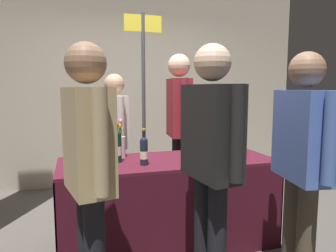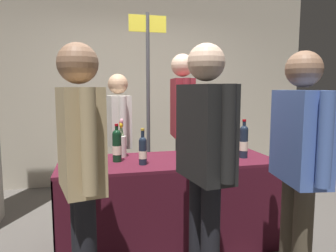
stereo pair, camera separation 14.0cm
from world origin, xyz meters
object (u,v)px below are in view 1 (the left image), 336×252
tasting_table (168,186)px  flower_vase (120,145)px  vendor_presenter (179,119)px  taster_foreground_right (211,151)px  booth_signpost (144,91)px  wine_glass_near_vendor (187,150)px  display_bottle_0 (117,146)px  featured_wine_bottle (218,140)px

tasting_table → flower_vase: bearing=151.9°
vendor_presenter → taster_foreground_right: bearing=-4.8°
booth_signpost → wine_glass_near_vendor: bearing=-83.8°
wine_glass_near_vendor → taster_foreground_right: size_ratio=0.09×
display_bottle_0 → vendor_presenter: 0.98m
wine_glass_near_vendor → taster_foreground_right: 0.72m
flower_vase → vendor_presenter: 0.84m
featured_wine_bottle → vendor_presenter: bearing=114.9°
vendor_presenter → booth_signpost: size_ratio=0.78×
taster_foreground_right → booth_signpost: bearing=-7.0°
featured_wine_bottle → vendor_presenter: vendor_presenter is taller
wine_glass_near_vendor → featured_wine_bottle: bearing=30.6°
display_bottle_0 → booth_signpost: 1.22m
display_bottle_0 → wine_glass_near_vendor: 0.60m
vendor_presenter → tasting_table: bearing=-20.7°
tasting_table → taster_foreground_right: bearing=-86.9°
taster_foreground_right → wine_glass_near_vendor: bearing=-15.6°
tasting_table → wine_glass_near_vendor: 0.39m
taster_foreground_right → booth_signpost: size_ratio=0.74×
wine_glass_near_vendor → booth_signpost: booth_signpost is taller
vendor_presenter → display_bottle_0: bearing=-45.9°
wine_glass_near_vendor → taster_foreground_right: taster_foreground_right is taller
flower_vase → booth_signpost: booth_signpost is taller
display_bottle_0 → wine_glass_near_vendor: display_bottle_0 is taller
tasting_table → featured_wine_bottle: (0.54, 0.12, 0.37)m
tasting_table → flower_vase: (-0.40, 0.21, 0.36)m
wine_glass_near_vendor → taster_foreground_right: bearing=-97.5°
flower_vase → booth_signpost: size_ratio=0.15×
featured_wine_bottle → flower_vase: 0.95m
display_bottle_0 → vendor_presenter: size_ratio=0.18×
taster_foreground_right → booth_signpost: booth_signpost is taller
featured_wine_bottle → wine_glass_near_vendor: featured_wine_bottle is taller
featured_wine_bottle → booth_signpost: 1.18m
taster_foreground_right → booth_signpost: 1.91m
featured_wine_bottle → wine_glass_near_vendor: 0.47m
booth_signpost → display_bottle_0: bearing=-113.7°
flower_vase → vendor_presenter: bearing=30.4°
wine_glass_near_vendor → booth_signpost: (-0.13, 1.18, 0.49)m
tasting_table → vendor_presenter: (0.31, 0.63, 0.53)m
display_bottle_0 → booth_signpost: booth_signpost is taller
wine_glass_near_vendor → taster_foreground_right: (-0.09, -0.70, 0.13)m
taster_foreground_right → flower_vase: bearing=15.2°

